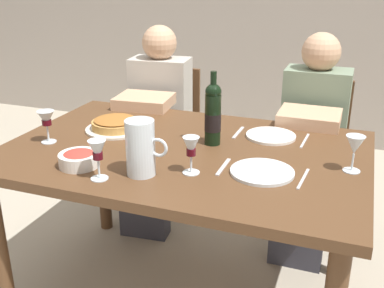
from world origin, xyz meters
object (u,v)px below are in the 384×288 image
Objects in this scene: wine_bottle at (213,114)px; wine_glass_spare at (191,149)px; dinner_plate_left_setting at (271,136)px; diner_right at (310,140)px; baked_tart at (115,124)px; chair_right at (314,146)px; dining_table at (184,169)px; salad_bowl at (79,158)px; dinner_plate_right_setting at (262,172)px; wine_glass_left_diner at (97,152)px; diner_left at (155,122)px; chair_left at (168,129)px; water_pitcher at (141,151)px; wine_glass_centre at (46,120)px; wine_glass_right_diner at (355,146)px.

wine_glass_spare is at bearing -86.61° from wine_bottle.
wine_glass_spare is 0.64× the size of dinner_plate_left_setting.
dinner_plate_left_setting is 0.19× the size of diner_right.
baked_tart is 1.20m from chair_right.
salad_bowl is at bearing -135.57° from dining_table.
chair_right reaches higher than dining_table.
salad_bowl is at bearing -165.27° from dinner_plate_right_setting.
baked_tart is 1.86× the size of wine_glass_left_diner.
salad_bowl is 0.99m from diner_left.
water_pitcher is at bearing 103.18° from chair_left.
chair_right is (0.89, 0.26, -0.12)m from diner_left.
wine_glass_left_diner is at bearing 64.10° from chair_right.
chair_left is 0.94m from diner_right.
diner_right reaches higher than wine_glass_centre.
chair_left is at bearing 96.97° from salad_bowl.
salad_bowl is at bearing -162.39° from wine_glass_right_diner.
wine_glass_left_diner is 1.05× the size of wine_glass_centre.
water_pitcher is 1.48× the size of wine_glass_right_diner.
diner_right is at bearing 90.01° from chair_right.
diner_right is at bearing 52.23° from salad_bowl.
chair_right is (0.91, 0.02, 0.00)m from chair_left.
wine_bottle is 1.05m from chair_left.
dining_table is at bearing 118.09° from diner_left.
chair_right is at bearing -89.99° from diner_right.
diner_left reaches higher than wine_glass_right_diner.
wine_glass_left_diner is 1.49m from chair_right.
wine_glass_centre is at bearing 77.68° from chair_left.
wine_bottle is 0.49m from baked_tart.
chair_left is at bearing 128.71° from dinner_plate_right_setting.
wine_glass_centre is at bearing -129.05° from baked_tart.
wine_glass_left_diner is 0.67× the size of dinner_plate_left_setting.
wine_glass_right_diner is at bearing 6.45° from wine_glass_centre.
dinner_plate_left_setting is (0.49, 0.64, -0.10)m from wine_glass_left_diner.
wine_glass_centre is 0.64× the size of dinner_plate_left_setting.
dinner_plate_left_setting reaches higher than dining_table.
wine_glass_right_diner reaches higher than dinner_plate_right_setting.
chair_right is (0.45, 0.91, -0.17)m from dining_table.
baked_tart is 1.94× the size of wine_glass_spare.
wine_bottle is 0.36× the size of chair_left.
wine_glass_centre is at bearing 38.37° from diner_right.
salad_bowl is 1.09× the size of wine_glass_spare.
baked_tart is at bearing 89.73° from chair_left.
baked_tart reaches higher than dinner_plate_right_setting.
wine_glass_left_diner is (0.13, -0.07, 0.07)m from salad_bowl.
baked_tart is 1.95× the size of wine_glass_centre.
baked_tart is at bearing 129.88° from water_pitcher.
baked_tart is at bearing 112.87° from wine_glass_left_diner.
salad_bowl is at bearing -137.71° from dinner_plate_left_setting.
dining_table is 0.26m from wine_bottle.
diner_left is at bearing 149.57° from wine_glass_right_diner.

